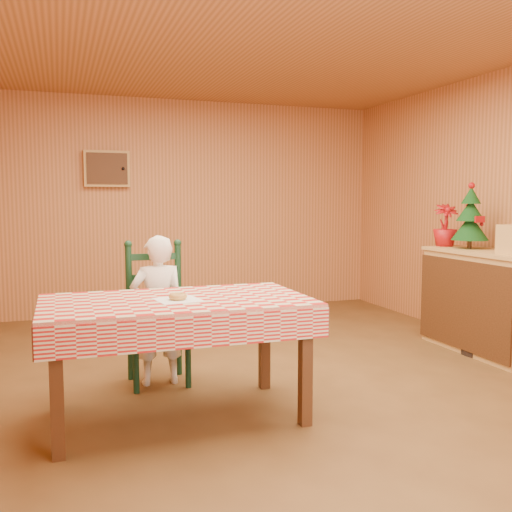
{
  "coord_description": "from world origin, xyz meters",
  "views": [
    {
      "loc": [
        -1.44,
        -3.98,
        1.38
      ],
      "look_at": [
        0.0,
        0.2,
        0.95
      ],
      "focal_mm": 40.0,
      "sensor_mm": 36.0,
      "label": 1
    }
  ],
  "objects_px": {
    "ladder_chair": "(157,316)",
    "seated_child": "(158,310)",
    "shelf_unit": "(485,302)",
    "storage_bin": "(487,329)",
    "christmas_tree": "(470,219)",
    "dining_table": "(177,312)"
  },
  "relations": [
    {
      "from": "dining_table",
      "to": "ladder_chair",
      "type": "height_order",
      "value": "ladder_chair"
    },
    {
      "from": "dining_table",
      "to": "seated_child",
      "type": "distance_m",
      "value": 0.74
    },
    {
      "from": "seated_child",
      "to": "christmas_tree",
      "type": "relative_size",
      "value": 1.81
    },
    {
      "from": "dining_table",
      "to": "christmas_tree",
      "type": "relative_size",
      "value": 2.67
    },
    {
      "from": "dining_table",
      "to": "seated_child",
      "type": "relative_size",
      "value": 1.47
    },
    {
      "from": "christmas_tree",
      "to": "storage_bin",
      "type": "bearing_deg",
      "value": -96.59
    },
    {
      "from": "ladder_chair",
      "to": "dining_table",
      "type": "bearing_deg",
      "value": -90.0
    },
    {
      "from": "christmas_tree",
      "to": "dining_table",
      "type": "bearing_deg",
      "value": -162.94
    },
    {
      "from": "seated_child",
      "to": "christmas_tree",
      "type": "height_order",
      "value": "christmas_tree"
    },
    {
      "from": "shelf_unit",
      "to": "dining_table",
      "type": "bearing_deg",
      "value": -167.4
    },
    {
      "from": "ladder_chair",
      "to": "seated_child",
      "type": "height_order",
      "value": "seated_child"
    },
    {
      "from": "christmas_tree",
      "to": "storage_bin",
      "type": "height_order",
      "value": "christmas_tree"
    },
    {
      "from": "ladder_chair",
      "to": "shelf_unit",
      "type": "distance_m",
      "value": 2.96
    },
    {
      "from": "ladder_chair",
      "to": "christmas_tree",
      "type": "bearing_deg",
      "value": 2.4
    },
    {
      "from": "shelf_unit",
      "to": "storage_bin",
      "type": "xyz_separation_m",
      "value": [
        -0.03,
        -0.07,
        -0.24
      ]
    },
    {
      "from": "dining_table",
      "to": "christmas_tree",
      "type": "bearing_deg",
      "value": 17.06
    },
    {
      "from": "seated_child",
      "to": "christmas_tree",
      "type": "xyz_separation_m",
      "value": [
        2.97,
        0.18,
        0.65
      ]
    },
    {
      "from": "seated_child",
      "to": "shelf_unit",
      "type": "height_order",
      "value": "seated_child"
    },
    {
      "from": "storage_bin",
      "to": "shelf_unit",
      "type": "bearing_deg",
      "value": 68.0
    },
    {
      "from": "shelf_unit",
      "to": "storage_bin",
      "type": "bearing_deg",
      "value": -112.0
    },
    {
      "from": "christmas_tree",
      "to": "storage_bin",
      "type": "distance_m",
      "value": 1.03
    },
    {
      "from": "shelf_unit",
      "to": "storage_bin",
      "type": "height_order",
      "value": "shelf_unit"
    }
  ]
}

